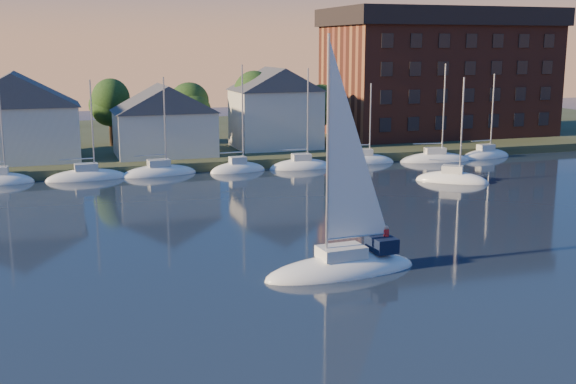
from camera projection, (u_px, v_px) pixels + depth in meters
name	position (u px, v px, depth m)	size (l,w,h in m)	color
ground	(499.00, 350.00, 32.50)	(260.00, 260.00, 0.00)	black
shoreline_land	(188.00, 142.00, 102.21)	(160.00, 50.00, 2.00)	#363E24
wooden_dock	(226.00, 167.00, 80.83)	(120.00, 3.00, 1.00)	brown
clubhouse_west	(15.00, 116.00, 78.40)	(13.65, 9.45, 9.64)	silver
clubhouse_centre	(164.00, 119.00, 82.59)	(11.55, 8.40, 8.08)	silver
clubhouse_east	(275.00, 107.00, 88.62)	(10.50, 8.40, 9.80)	silver
condo_block	(439.00, 72.00, 101.45)	(31.00, 17.00, 17.40)	brown
tree_line	(220.00, 96.00, 90.24)	(93.40, 5.40, 8.90)	#3B281A
moored_fleet	(196.00, 173.00, 76.78)	(79.50, 2.40, 12.05)	white
hero_sailboat	(343.00, 262.00, 43.42)	(10.08, 3.89, 15.21)	white
drifting_sailboat_right	(452.00, 181.00, 72.27)	(7.24, 6.32, 11.51)	white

